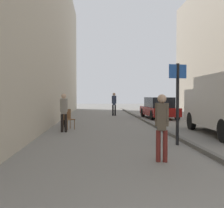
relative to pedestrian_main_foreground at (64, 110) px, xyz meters
The scene contains 10 objects.
ground_plane 3.05m from the pedestrian_main_foreground, 17.13° to the left, with size 80.00×80.00×0.00m, color gray.
building_facade_left 5.29m from the pedestrian_main_foreground, 162.79° to the left, with size 3.84×40.00×10.80m, color #BCB29E.
kerb_strip 4.52m from the pedestrian_main_foreground, 11.10° to the left, with size 0.16×40.00×0.12m, color #615F5B.
pedestrian_main_foreground is the anchor object (origin of this frame).
pedestrian_mid_block 6.31m from the pedestrian_main_foreground, 62.30° to the right, with size 0.31×0.23×1.62m.
pedestrian_far_crossing 10.12m from the pedestrian_main_foreground, 73.85° to the left, with size 0.35×0.23×1.79m.
parked_car 9.14m from the pedestrian_main_foreground, 50.93° to the left, with size 2.02×4.29×1.45m.
street_sign_post 5.23m from the pedestrian_main_foreground, 40.33° to the right, with size 0.59×0.15×2.60m.
bicycle_leaning 2.42m from the pedestrian_main_foreground, 95.76° to the left, with size 0.28×1.76×0.98m.
cafe_chair_near_window 1.13m from the pedestrian_main_foreground, 86.39° to the left, with size 0.62×0.62×0.94m.
Camera 1 is at (-1.42, -1.03, 1.59)m, focal length 45.16 mm.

